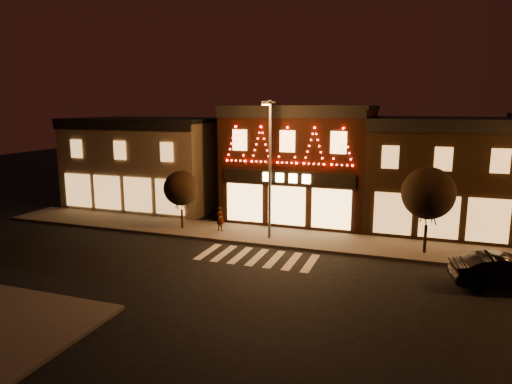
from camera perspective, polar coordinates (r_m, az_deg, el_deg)
The scene contains 10 objects.
ground at distance 21.97m, azimuth -3.36°, elevation -11.35°, with size 120.00×120.00×0.00m, color black.
sidewalk_far at distance 28.59m, azimuth 6.63°, elevation -5.97°, with size 44.00×4.00×0.15m, color #47423D.
building_left at distance 39.14m, azimuth -13.13°, elevation 3.69°, with size 12.20×8.28×7.30m.
building_pulp at distance 33.92m, azimuth 5.74°, elevation 3.74°, with size 10.20×8.34×8.30m.
building_right_a at distance 33.08m, azimuth 21.93°, elevation 2.14°, with size 9.20×8.28×7.50m.
streetlamp_mid at distance 27.43m, azimuth 1.68°, elevation 4.14°, with size 0.67×1.94×8.45m.
tree_left at distance 30.65m, azimuth -9.36°, elevation 0.47°, with size 2.33×2.33×3.90m.
tree_right at distance 26.69m, azimuth 20.80°, elevation -0.16°, with size 2.89×2.89×4.84m.
dark_sedan at distance 23.97m, azimuth 28.92°, elevation -8.80°, with size 1.66×4.77×1.57m, color black.
pedestrian at distance 30.04m, azimuth -4.52°, elevation -3.34°, with size 0.60×0.39×1.65m, color gray.
Camera 1 is at (7.95, -18.75, 8.23)m, focal length 31.91 mm.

